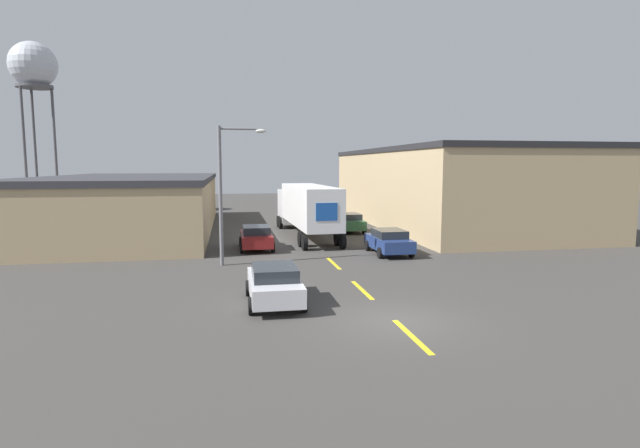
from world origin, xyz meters
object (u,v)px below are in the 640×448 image
parked_car_right_far (349,222)px  street_lamp (226,185)px  parked_car_right_mid (389,241)px  parked_car_left_far (256,237)px  water_tower (33,68)px  semi_truck (306,206)px  parked_car_left_near (274,283)px

parked_car_right_far → street_lamp: size_ratio=0.59×
parked_car_right_mid → parked_car_left_far: same height
water_tower → street_lamp: water_tower is taller
water_tower → street_lamp: size_ratio=2.47×
semi_truck → parked_car_right_mid: size_ratio=3.29×
semi_truck → street_lamp: bearing=-121.8°
semi_truck → parked_car_right_far: 4.53m
parked_car_right_mid → parked_car_right_far: bearing=90.0°
parked_car_right_mid → water_tower: water_tower is taller
parked_car_right_far → parked_car_right_mid: 10.31m
parked_car_left_near → parked_car_left_far: size_ratio=1.00×
water_tower → parked_car_left_far: bearing=-51.1°
parked_car_right_far → parked_car_left_far: bearing=-137.3°
water_tower → street_lamp: 39.00m
parked_car_right_mid → water_tower: size_ratio=0.24×
parked_car_right_mid → parked_car_left_far: bearing=158.0°
parked_car_right_mid → street_lamp: size_ratio=0.59×
parked_car_right_far → street_lamp: bearing=-128.4°
parked_car_right_far → water_tower: (-29.37, 19.63, 14.69)m
parked_car_right_mid → street_lamp: (-9.54, -1.73, 3.52)m
parked_car_left_far → water_tower: (-21.61, 26.80, 14.69)m
parked_car_right_far → parked_car_left_far: same height
parked_car_left_near → street_lamp: size_ratio=0.59×
parked_car_left_near → water_tower: size_ratio=0.24×
parked_car_right_far → street_lamp: street_lamp is taller
parked_car_left_far → street_lamp: (-1.78, -4.87, 3.52)m
semi_truck → parked_car_left_near: semi_truck is taller
parked_car_right_mid → street_lamp: street_lamp is taller
semi_truck → street_lamp: street_lamp is taller
parked_car_right_mid → parked_car_left_far: 8.38m
parked_car_left_far → water_tower: size_ratio=0.24×
parked_car_right_mid → semi_truck: bearing=114.4°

